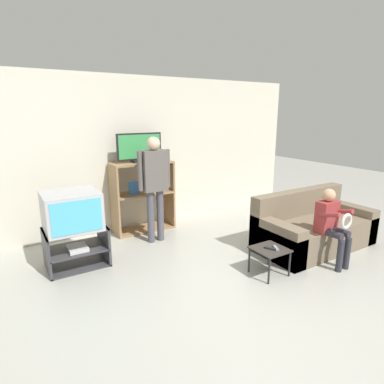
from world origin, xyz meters
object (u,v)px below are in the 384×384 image
object	(u,v)px
television_main	(72,211)
television_flat	(139,148)
media_shelf	(143,196)
tv_stand	(76,247)
remote_control_black	(270,248)
snack_table	(270,252)
remote_control_white	(276,248)
person_seated_child	(331,221)
person_standing_adult	(154,179)
couch	(313,228)

from	to	relation	value
television_main	television_flat	distance (m)	1.65
media_shelf	television_flat	distance (m)	0.81
television_main	media_shelf	bearing A→B (deg)	30.91
tv_stand	remote_control_black	xyz separation A→B (m)	(2.00, -1.53, 0.10)
media_shelf	television_main	bearing A→B (deg)	-149.09
snack_table	remote_control_white	size ratio (longest dim) A/B	2.78
media_shelf	person_seated_child	xyz separation A→B (m)	(1.61, -2.50, -0.00)
media_shelf	television_flat	xyz separation A→B (m)	(-0.03, -0.00, 0.81)
person_standing_adult	remote_control_white	bearing A→B (deg)	-65.58
media_shelf	couch	size ratio (longest dim) A/B	0.65
remote_control_black	person_seated_child	xyz separation A→B (m)	(0.91, -0.19, 0.25)
television_main	snack_table	size ratio (longest dim) A/B	1.70
snack_table	person_standing_adult	size ratio (longest dim) A/B	0.24
television_flat	remote_control_white	distance (m)	2.70
television_main	snack_table	xyz separation A→B (m)	(2.03, -1.51, -0.47)
media_shelf	couch	distance (m)	2.79
media_shelf	remote_control_white	xyz separation A→B (m)	(0.77, -2.34, -0.25)
television_flat	person_seated_child	xyz separation A→B (m)	(1.64, -2.50, -0.82)
television_main	remote_control_black	distance (m)	2.56
television_main	couch	distance (m)	3.49
media_shelf	remote_control_black	distance (m)	2.43
television_flat	snack_table	xyz separation A→B (m)	(0.74, -2.30, -1.12)
snack_table	remote_control_white	distance (m)	0.09
television_flat	snack_table	size ratio (longest dim) A/B	1.93
tv_stand	television_flat	bearing A→B (deg)	31.56
tv_stand	television_main	xyz separation A→B (m)	(-0.02, -0.01, 0.51)
tv_stand	television_main	size ratio (longest dim) A/B	1.13
snack_table	person_seated_child	bearing A→B (deg)	-12.48
remote_control_white	television_main	bearing A→B (deg)	172.27
television_main	couch	xyz separation A→B (m)	(3.24, -1.21, -0.49)
tv_stand	snack_table	world-z (taller)	tv_stand
television_main	remote_control_black	world-z (taller)	television_main
television_main	couch	size ratio (longest dim) A/B	0.37
television_main	person_standing_adult	world-z (taller)	person_standing_adult
tv_stand	person_standing_adult	bearing A→B (deg)	9.69
snack_table	tv_stand	bearing A→B (deg)	142.88
remote_control_white	media_shelf	bearing A→B (deg)	137.22
television_flat	snack_table	distance (m)	2.67
tv_stand	media_shelf	xyz separation A→B (m)	(1.30, 0.78, 0.35)
remote_control_white	person_standing_adult	bearing A→B (deg)	143.36
person_standing_adult	television_flat	bearing A→B (deg)	89.19
snack_table	person_seated_child	distance (m)	0.97
television_flat	couch	size ratio (longest dim) A/B	0.42
snack_table	television_main	bearing A→B (deg)	143.28
tv_stand	television_flat	distance (m)	1.89
person_standing_adult	tv_stand	bearing A→B (deg)	-170.31
media_shelf	person_standing_adult	size ratio (longest dim) A/B	0.73
tv_stand	media_shelf	bearing A→B (deg)	31.06
remote_control_white	person_seated_child	world-z (taller)	person_seated_child
snack_table	remote_control_black	world-z (taller)	remote_control_black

